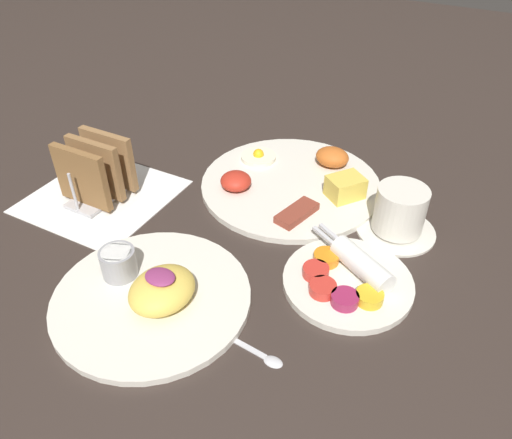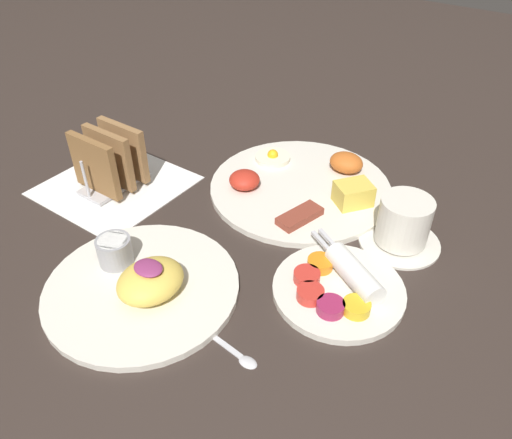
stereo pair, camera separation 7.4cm
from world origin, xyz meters
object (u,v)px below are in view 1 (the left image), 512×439
at_px(plate_foreground, 150,292).
at_px(toast_rack, 96,171).
at_px(plate_breakfast, 293,182).
at_px(plate_condiments, 348,278).
at_px(coffee_cup, 399,213).

relative_size(plate_foreground, toast_rack, 2.24).
bearing_deg(toast_rack, plate_foreground, -34.30).
relative_size(plate_breakfast, plate_condiments, 1.75).
relative_size(plate_condiments, toast_rack, 1.52).
bearing_deg(plate_foreground, toast_rack, 145.70).
xyz_separation_m(plate_breakfast, coffee_cup, (0.19, -0.04, 0.03)).
height_order(plate_breakfast, plate_foreground, plate_foreground).
distance_m(plate_breakfast, coffee_cup, 0.20).
relative_size(plate_foreground, coffee_cup, 2.16).
bearing_deg(plate_condiments, plate_foreground, -145.74).
height_order(plate_condiments, coffee_cup, coffee_cup).
xyz_separation_m(plate_foreground, toast_rack, (-0.22, 0.15, 0.04)).
distance_m(plate_foreground, coffee_cup, 0.38).
bearing_deg(plate_condiments, coffee_cup, 79.63).
height_order(plate_breakfast, plate_condiments, plate_breakfast).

